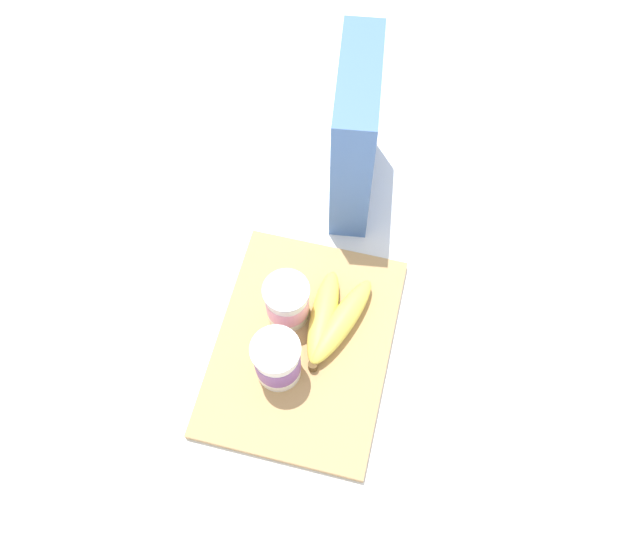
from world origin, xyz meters
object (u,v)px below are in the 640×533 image
object	(u,v)px
cereal_box	(355,134)
yogurt_cup_front	(277,360)
cutting_board	(303,346)
yogurt_cup_back	(287,302)
banana_bunch	(333,319)

from	to	relation	value
cereal_box	yogurt_cup_front	bearing A→B (deg)	167.02
cutting_board	yogurt_cup_back	xyz separation A→B (m)	(0.04, 0.03, 0.05)
yogurt_cup_front	cereal_box	bearing A→B (deg)	-5.05
banana_bunch	cereal_box	bearing A→B (deg)	6.07
cutting_board	yogurt_cup_front	bearing A→B (deg)	153.74
yogurt_cup_front	yogurt_cup_back	world-z (taller)	yogurt_cup_front
cereal_box	yogurt_cup_back	distance (m)	0.28
cereal_box	banana_bunch	xyz separation A→B (m)	(-0.27, -0.03, -0.10)
cereal_box	yogurt_cup_back	xyz separation A→B (m)	(-0.26, 0.04, -0.08)
cutting_board	yogurt_cup_back	distance (m)	0.07
cutting_board	banana_bunch	size ratio (longest dim) A/B	2.11
cutting_board	banana_bunch	world-z (taller)	banana_bunch
cutting_board	yogurt_cup_front	xyz separation A→B (m)	(-0.05, 0.02, 0.05)
cutting_board	cereal_box	bearing A→B (deg)	-1.42
cutting_board	yogurt_cup_front	world-z (taller)	yogurt_cup_front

